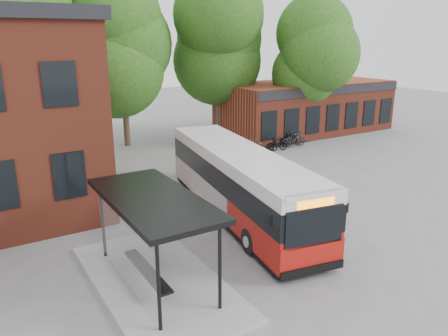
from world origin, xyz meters
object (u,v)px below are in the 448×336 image
bicycle_1 (253,145)px  bicycle_3 (277,144)px  bicycle_5 (289,139)px  bicycle_0 (267,152)px  bus_shelter (155,240)px  bicycle_4 (283,140)px  city_bus (239,184)px  bicycle_2 (271,146)px  bicycle_7 (295,139)px  bicycle_6 (291,139)px

bicycle_1 → bicycle_3: bearing=-100.7°
bicycle_5 → bicycle_0: bearing=115.1°
bus_shelter → bicycle_4: 19.04m
city_bus → bicycle_5: (10.13, 8.79, -0.98)m
bus_shelter → bicycle_2: bearing=40.5°
bicycle_2 → bicycle_7: 2.46m
city_bus → bicycle_7: city_bus is taller
bicycle_1 → city_bus: bearing=151.7°
bicycle_6 → bicycle_7: bearing=-164.8°
bicycle_2 → bus_shelter: bearing=113.7°
bus_shelter → bicycle_0: bus_shelter is taller
bicycle_5 → bicycle_6: (-0.01, -0.23, 0.01)m
bicycle_2 → bicycle_3: (0.65, 0.13, 0.03)m
city_bus → bicycle_6: 13.30m
bicycle_0 → bicycle_5: (3.41, 1.90, 0.06)m
bicycle_5 → bicycle_7: bicycle_7 is taller
city_bus → bicycle_4: bearing=52.1°
bicycle_3 → bicycle_0: bearing=145.8°
bicycle_4 → bicycle_7: (0.61, -0.57, 0.13)m
bicycle_4 → bicycle_0: bearing=103.6°
bicycle_2 → bicycle_5: size_ratio=1.02×
bus_shelter → bicycle_6: (15.29, 11.68, -0.98)m
city_bus → bicycle_1: 11.10m
bicycle_5 → city_bus: bearing=126.8°
bus_shelter → bicycle_1: 16.87m
bicycle_6 → bicycle_0: bearing=113.1°
bicycle_3 → bicycle_4: bearing=-34.7°
bicycle_1 → bicycle_3: bicycle_1 is taller
city_bus → bicycle_3: 11.71m
bicycle_0 → bicycle_7: bearing=-91.0°
bicycle_1 → bicycle_4: bearing=-75.9°
city_bus → bicycle_0: city_bus is taller
city_bus → bicycle_5: 13.45m
city_bus → bicycle_1: (6.87, 8.66, -0.99)m
bicycle_1 → bicycle_7: bicycle_7 is taller
bicycle_1 → bicycle_6: bicycle_6 is taller
city_bus → bicycle_3: (8.44, 8.07, -1.00)m
bicycle_4 → bicycle_6: 0.59m
bicycle_6 → bicycle_5: bearing=-4.8°
bicycle_1 → bicycle_5: size_ratio=0.98×
bicycle_1 → bicycle_3: 1.68m
city_bus → bicycle_3: city_bus is taller
bicycle_7 → bus_shelter: bearing=126.9°
bus_shelter → city_bus: bus_shelter is taller
bus_shelter → bicycle_0: 15.58m
bicycle_0 → bicycle_7: bicycle_7 is taller
bicycle_1 → bicycle_7: 3.37m
bus_shelter → bicycle_0: bearing=40.1°
bus_shelter → city_bus: 6.03m
city_bus → bicycle_7: 13.19m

